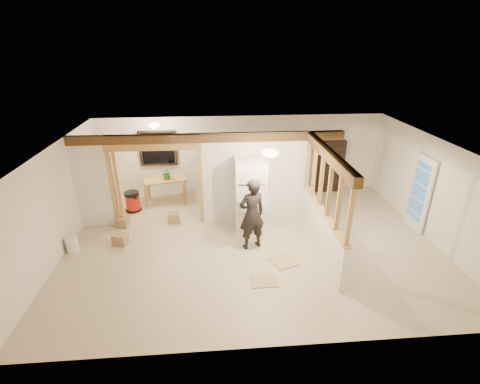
{
  "coord_description": "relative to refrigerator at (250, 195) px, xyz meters",
  "views": [
    {
      "loc": [
        -0.9,
        -7.41,
        4.68
      ],
      "look_at": [
        -0.26,
        0.4,
        1.21
      ],
      "focal_mm": 26.0,
      "sensor_mm": 36.0,
      "label": 1
    }
  ],
  "objects": [
    {
      "name": "floor",
      "position": [
        -0.03,
        -0.76,
        -0.97
      ],
      "size": [
        9.0,
        6.5,
        0.01
      ],
      "primitive_type": "cube",
      "color": "#BFAC8E",
      "rests_on": "ground"
    },
    {
      "name": "ceiling",
      "position": [
        -0.03,
        -0.76,
        1.54
      ],
      "size": [
        9.0,
        6.5,
        0.01
      ],
      "primitive_type": "cube",
      "color": "white"
    },
    {
      "name": "wall_back",
      "position": [
        -0.03,
        2.49,
        0.29
      ],
      "size": [
        9.0,
        0.01,
        2.5
      ],
      "primitive_type": "cube",
      "color": "silver",
      "rests_on": "floor"
    },
    {
      "name": "wall_front",
      "position": [
        -0.03,
        -4.01,
        0.29
      ],
      "size": [
        9.0,
        0.01,
        2.5
      ],
      "primitive_type": "cube",
      "color": "silver",
      "rests_on": "floor"
    },
    {
      "name": "wall_left",
      "position": [
        -4.53,
        -0.76,
        0.29
      ],
      "size": [
        0.01,
        6.5,
        2.5
      ],
      "primitive_type": "cube",
      "color": "silver",
      "rests_on": "floor"
    },
    {
      "name": "wall_right",
      "position": [
        4.47,
        -0.76,
        0.29
      ],
      "size": [
        0.01,
        6.5,
        2.5
      ],
      "primitive_type": "cube",
      "color": "silver",
      "rests_on": "floor"
    },
    {
      "name": "partition_left_stub",
      "position": [
        -4.08,
        0.44,
        0.29
      ],
      "size": [
        0.9,
        0.12,
        2.5
      ],
      "primitive_type": "cube",
      "color": "silver",
      "rests_on": "floor"
    },
    {
      "name": "partition_center",
      "position": [
        0.17,
        0.44,
        0.29
      ],
      "size": [
        2.8,
        0.12,
        2.5
      ],
      "primitive_type": "cube",
      "color": "silver",
      "rests_on": "floor"
    },
    {
      "name": "doorway_frame",
      "position": [
        -2.43,
        0.44,
        0.14
      ],
      "size": [
        2.46,
        0.14,
        2.2
      ],
      "primitive_type": "cube",
      "color": "tan",
      "rests_on": "floor"
    },
    {
      "name": "header_beam_back",
      "position": [
        -1.03,
        0.44,
        1.42
      ],
      "size": [
        7.0,
        0.18,
        0.22
      ],
      "primitive_type": "cube",
      "color": "brown",
      "rests_on": "ceiling"
    },
    {
      "name": "header_beam_right",
      "position": [
        1.57,
        -1.16,
        1.42
      ],
      "size": [
        0.18,
        3.3,
        0.22
      ],
      "primitive_type": "cube",
      "color": "brown",
      "rests_on": "ceiling"
    },
    {
      "name": "pony_wall",
      "position": [
        1.57,
        -1.16,
        -0.46
      ],
      "size": [
        0.12,
        3.2,
        1.0
      ],
      "primitive_type": "cube",
      "color": "silver",
      "rests_on": "floor"
    },
    {
      "name": "stud_partition",
      "position": [
        1.57,
        -1.16,
        0.7
      ],
      "size": [
        0.14,
        3.2,
        1.32
      ],
      "primitive_type": "cube",
      "color": "tan",
      "rests_on": "pony_wall"
    },
    {
      "name": "window_back",
      "position": [
        -2.63,
        2.41,
        0.59
      ],
      "size": [
        1.12,
        0.1,
        1.1
      ],
      "primitive_type": "cube",
      "color": "black",
      "rests_on": "wall_back"
    },
    {
      "name": "french_door",
      "position": [
        4.39,
        -0.36,
        0.04
      ],
      "size": [
        0.12,
        0.86,
        2.0
      ],
      "primitive_type": "cube",
      "color": "white",
      "rests_on": "floor"
    },
    {
      "name": "ceiling_dome_main",
      "position": [
        0.27,
        -1.26,
        1.52
      ],
      "size": [
        0.36,
        0.36,
        0.16
      ],
      "primitive_type": "ellipsoid",
      "color": "#FFEABF",
      "rests_on": "ceiling"
    },
    {
      "name": "ceiling_dome_util",
      "position": [
        -2.53,
        1.54,
        1.52
      ],
      "size": [
        0.32,
        0.32,
        0.14
      ],
      "primitive_type": "ellipsoid",
      "color": "#FFEABF",
      "rests_on": "ceiling"
    },
    {
      "name": "hanging_bulb",
      "position": [
        -2.03,
        0.84,
        1.22
      ],
      "size": [
        0.07,
        0.07,
        0.07
      ],
      "primitive_type": "ellipsoid",
      "color": "#FFD88C",
      "rests_on": "ceiling"
    },
    {
      "name": "refrigerator",
      "position": [
        0.0,
        0.0,
        0.0
      ],
      "size": [
        0.79,
        0.77,
        1.92
      ],
      "primitive_type": "cube",
      "color": "white",
      "rests_on": "floor"
    },
    {
      "name": "woman",
      "position": [
        -0.06,
        -0.96,
        -0.07
      ],
      "size": [
        0.75,
        0.61,
        1.78
      ],
      "primitive_type": "imported",
      "rotation": [
        0.0,
        0.0,
        3.47
      ],
      "color": "black",
      "rests_on": "floor"
    },
    {
      "name": "work_table",
      "position": [
        -2.41,
        1.79,
        -0.57
      ],
      "size": [
        1.34,
        0.86,
        0.78
      ],
      "primitive_type": "cube",
      "rotation": [
        0.0,
        0.0,
        0.21
      ],
      "color": "tan",
      "rests_on": "floor"
    },
    {
      "name": "potted_plant",
      "position": [
        -2.33,
        1.75,
        0.01
      ],
      "size": [
        0.37,
        0.32,
        0.39
      ],
      "primitive_type": "imported",
      "rotation": [
        0.0,
        0.0,
        -0.06
      ],
      "color": "#33742A",
      "rests_on": "work_table"
    },
    {
      "name": "shop_vac",
      "position": [
        -3.33,
        1.27,
        -0.66
      ],
      "size": [
        0.58,
        0.58,
        0.61
      ],
      "primitive_type": "cylinder",
      "rotation": [
        0.0,
        0.0,
        -0.29
      ],
      "color": "#A61B0D",
      "rests_on": "floor"
    },
    {
      "name": "bookshelf",
      "position": [
        2.87,
        2.28,
        -0.1
      ],
      "size": [
        0.86,
        0.29,
        1.71
      ],
      "primitive_type": "cube",
      "color": "black",
      "rests_on": "floor"
    },
    {
      "name": "bucket",
      "position": [
        -4.36,
        -0.8,
        -0.78
      ],
      "size": [
        0.34,
        0.34,
        0.37
      ],
      "primitive_type": "cylinder",
      "rotation": [
        0.0,
        0.0,
        -0.21
      ],
      "color": "white",
      "rests_on": "floor"
    },
    {
      "name": "box_util_a",
      "position": [
        -2.07,
        0.47,
        -0.83
      ],
      "size": [
        0.34,
        0.3,
        0.27
      ],
      "primitive_type": "cube",
      "rotation": [
        0.0,
        0.0,
        0.1
      ],
      "color": "#9F7A4D",
      "rests_on": "floor"
    },
    {
      "name": "box_util_b",
      "position": [
        -3.42,
        0.33,
        -0.83
      ],
      "size": [
        0.33,
        0.33,
        0.26
      ],
      "primitive_type": "cube",
      "rotation": [
        0.0,
        0.0,
        -0.22
      ],
      "color": "#9F7A4D",
      "rests_on": "floor"
    },
    {
      "name": "box_front",
      "position": [
        -3.28,
        -0.59,
        -0.83
      ],
      "size": [
        0.39,
        0.35,
        0.27
      ],
      "primitive_type": "cube",
      "rotation": [
        0.0,
        0.0,
        -0.27
      ],
      "color": "#9F7A4D",
      "rests_on": "floor"
    },
    {
      "name": "floor_panel_near",
      "position": [
        0.61,
        -1.65,
        -0.95
      ],
      "size": [
        0.69,
        0.69,
        0.02
      ],
      "primitive_type": "cube",
      "rotation": [
        0.0,
        0.0,
        0.34
      ],
      "color": "tan",
      "rests_on": "floor"
    },
    {
      "name": "floor_panel_far",
      "position": [
        0.06,
        -2.31,
        -0.95
      ],
      "size": [
        0.55,
        0.44,
        0.02
      ],
      "primitive_type": "cube",
      "rotation": [
        0.0,
        0.0,
        -0.01
      ],
      "color": "tan",
      "rests_on": "floor"
    }
  ]
}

